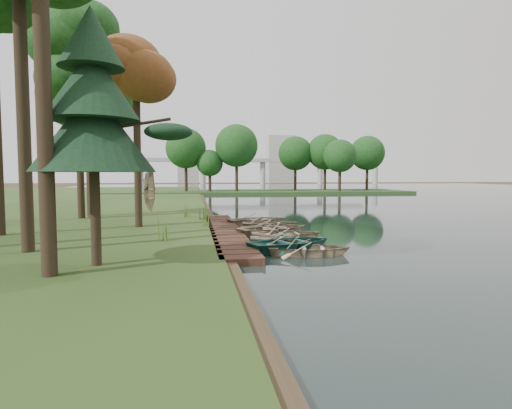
{
  "coord_description": "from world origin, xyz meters",
  "views": [
    {
      "loc": [
        -3.25,
        -22.33,
        3.18
      ],
      "look_at": [
        0.24,
        1.37,
        1.5
      ],
      "focal_mm": 30.0,
      "sensor_mm": 36.0,
      "label": 1
    }
  ],
  "objects": [
    {
      "name": "rowboat_2",
      "position": [
        0.85,
        -3.9,
        0.39
      ],
      "size": [
        3.59,
        2.76,
        0.69
      ],
      "primitive_type": "imported",
      "rotation": [
        0.0,
        0.0,
        1.45
      ],
      "color": "tan",
      "rests_on": "water"
    },
    {
      "name": "stored_rowboat",
      "position": [
        -6.44,
        10.8,
        0.62
      ],
      "size": [
        3.58,
        2.96,
        0.64
      ],
      "primitive_type": "imported",
      "rotation": [
        3.14,
        0.0,
        1.3
      ],
      "color": "tan",
      "rests_on": "bank"
    },
    {
      "name": "rowboat_5",
      "position": [
        0.8,
        0.52,
        0.37
      ],
      "size": [
        3.44,
        2.78,
        0.63
      ],
      "primitive_type": "imported",
      "rotation": [
        0.0,
        0.0,
        1.79
      ],
      "color": "tan",
      "rests_on": "water"
    },
    {
      "name": "rowboat_6",
      "position": [
        1.19,
        2.17,
        0.39
      ],
      "size": [
        3.35,
        2.45,
        0.68
      ],
      "primitive_type": "imported",
      "rotation": [
        0.0,
        0.0,
        1.54
      ],
      "color": "tan",
      "rests_on": "water"
    },
    {
      "name": "tree_5",
      "position": [
        -10.58,
        7.2,
        11.18
      ],
      "size": [
        4.84,
        4.84,
        13.07
      ],
      "color": "black",
      "rests_on": "bank"
    },
    {
      "name": "rowboat_1",
      "position": [
        0.76,
        -5.19,
        0.44
      ],
      "size": [
        4.37,
        3.7,
        0.77
      ],
      "primitive_type": "imported",
      "rotation": [
        0.0,
        0.0,
        1.89
      ],
      "color": "#297365",
      "rests_on": "water"
    },
    {
      "name": "reeds_2",
      "position": [
        -3.67,
        6.81,
        0.82
      ],
      "size": [
        0.6,
        0.6,
        1.04
      ],
      "primitive_type": "cone",
      "color": "#3F661E",
      "rests_on": "bank"
    },
    {
      "name": "tree_6",
      "position": [
        -10.33,
        8.63,
        10.59
      ],
      "size": [
        4.85,
        4.85,
        12.46
      ],
      "color": "black",
      "rests_on": "bank"
    },
    {
      "name": "peninsula",
      "position": [
        8.0,
        50.0,
        0.23
      ],
      "size": [
        50.0,
        14.0,
        0.45
      ],
      "primitive_type": "cube",
      "color": "#29441E",
      "rests_on": "ground"
    },
    {
      "name": "building_b",
      "position": [
        -5.0,
        145.0,
        6.0
      ],
      "size": [
        8.0,
        8.0,
        12.0
      ],
      "primitive_type": "cube",
      "color": "#A5A5A0",
      "rests_on": "ground"
    },
    {
      "name": "boardwalk",
      "position": [
        -1.6,
        0.0,
        0.15
      ],
      "size": [
        1.6,
        16.0,
        0.3
      ],
      "primitive_type": "cube",
      "color": "#392016",
      "rests_on": "ground"
    },
    {
      "name": "water",
      "position": [
        30.0,
        20.0,
        0.03
      ],
      "size": [
        130.0,
        200.0,
        0.05
      ],
      "primitive_type": "cube",
      "color": "#1C2826",
      "rests_on": "ground"
    },
    {
      "name": "reeds_1",
      "position": [
        -2.6,
        1.57,
        0.8
      ],
      "size": [
        0.6,
        0.6,
        0.99
      ],
      "primitive_type": "cone",
      "color": "#3F661E",
      "rests_on": "bank"
    },
    {
      "name": "rowboat_0",
      "position": [
        1.2,
        -6.33,
        0.38
      ],
      "size": [
        3.56,
        2.85,
        0.66
      ],
      "primitive_type": "imported",
      "rotation": [
        0.0,
        0.0,
        1.37
      ],
      "color": "tan",
      "rests_on": "water"
    },
    {
      "name": "rowboat_3",
      "position": [
        1.15,
        -2.39,
        0.4
      ],
      "size": [
        3.43,
        2.49,
        0.7
      ],
      "primitive_type": "imported",
      "rotation": [
        0.0,
        0.0,
        1.55
      ],
      "color": "tan",
      "rests_on": "water"
    },
    {
      "name": "bridge",
      "position": [
        12.31,
        120.0,
        7.08
      ],
      "size": [
        95.9,
        4.0,
        8.6
      ],
      "color": "#A5A5A0",
      "rests_on": "ground"
    },
    {
      "name": "rowboat_7",
      "position": [
        0.72,
        3.82,
        0.44
      ],
      "size": [
        4.31,
        3.54,
        0.78
      ],
      "primitive_type": "imported",
      "rotation": [
        0.0,
        0.0,
        1.82
      ],
      "color": "tan",
      "rests_on": "water"
    },
    {
      "name": "tree_4",
      "position": [
        -9.89,
        7.02,
        8.99
      ],
      "size": [
        4.89,
        4.89,
        10.83
      ],
      "color": "black",
      "rests_on": "bank"
    },
    {
      "name": "reeds_0",
      "position": [
        -4.54,
        -3.54,
        0.76
      ],
      "size": [
        0.6,
        0.6,
        0.92
      ],
      "primitive_type": "cone",
      "color": "#3F661E",
      "rests_on": "bank"
    },
    {
      "name": "ground",
      "position": [
        0.0,
        0.0,
        0.0
      ],
      "size": [
        300.0,
        300.0,
        0.0
      ],
      "primitive_type": "plane",
      "color": "#3D2F1D"
    },
    {
      "name": "far_trees",
      "position": [
        4.67,
        50.0,
        6.43
      ],
      "size": [
        45.6,
        5.6,
        8.8
      ],
      "color": "black",
      "rests_on": "peninsula"
    },
    {
      "name": "reeds_3",
      "position": [
        -2.6,
        5.75,
        0.77
      ],
      "size": [
        0.6,
        0.6,
        0.94
      ],
      "primitive_type": "cone",
      "color": "#3F661E",
      "rests_on": "bank"
    },
    {
      "name": "pine_tree",
      "position": [
        -6.32,
        -8.29,
        5.31
      ],
      "size": [
        3.8,
        3.8,
        8.07
      ],
      "color": "black",
      "rests_on": "bank"
    },
    {
      "name": "tree_2",
      "position": [
        -6.24,
        1.82,
        8.09
      ],
      "size": [
        3.67,
        3.67,
        9.47
      ],
      "color": "black",
      "rests_on": "bank"
    },
    {
      "name": "building_a",
      "position": [
        30.0,
        140.0,
        9.0
      ],
      "size": [
        10.0,
        8.0,
        18.0
      ],
      "primitive_type": "cube",
      "color": "#A5A5A0",
      "rests_on": "ground"
    },
    {
      "name": "rowboat_4",
      "position": [
        0.88,
        -0.73,
        0.45
      ],
      "size": [
        4.61,
        3.93,
        0.81
      ],
      "primitive_type": "imported",
      "rotation": [
        0.0,
        0.0,
        1.91
      ],
      "color": "tan",
      "rests_on": "water"
    }
  ]
}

